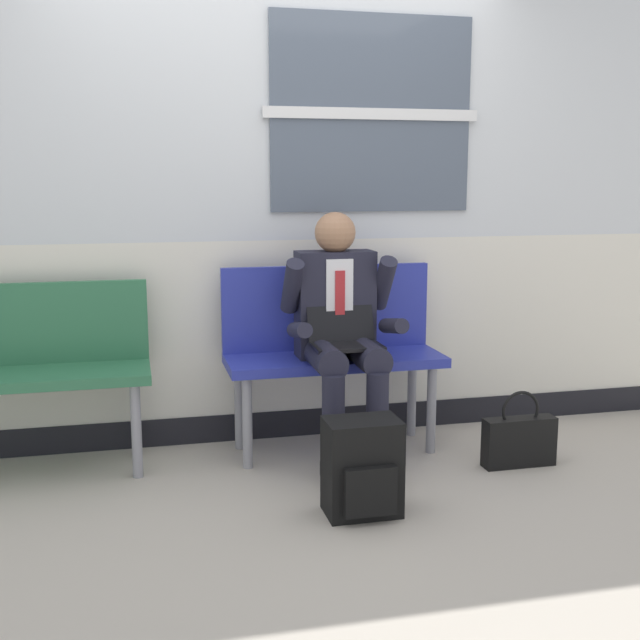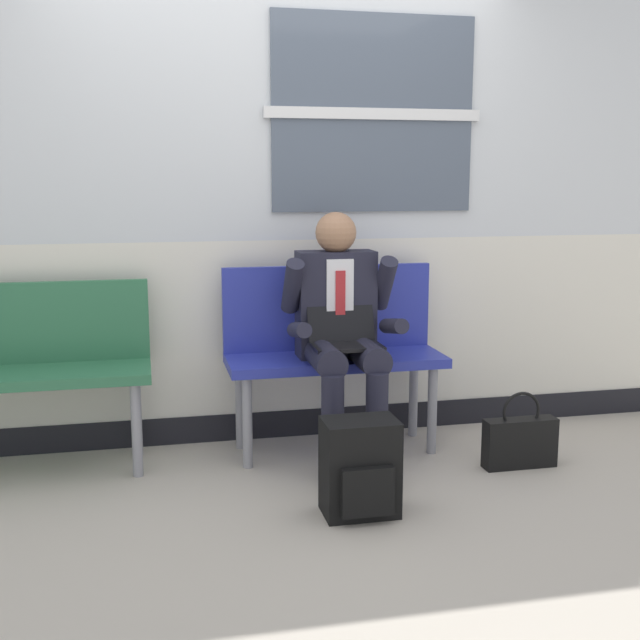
{
  "view_description": "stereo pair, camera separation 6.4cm",
  "coord_description": "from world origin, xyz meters",
  "px_view_note": "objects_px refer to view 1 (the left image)",
  "views": [
    {
      "loc": [
        -0.77,
        -3.65,
        1.44
      ],
      "look_at": [
        0.13,
        0.1,
        0.75
      ],
      "focal_mm": 44.77,
      "sensor_mm": 36.0,
      "label": 1
    },
    {
      "loc": [
        -0.71,
        -3.67,
        1.44
      ],
      "look_at": [
        0.13,
        0.1,
        0.75
      ],
      "focal_mm": 44.77,
      "sensor_mm": 36.0,
      "label": 2
    }
  ],
  "objects_px": {
    "bench_with_person": "(331,342)",
    "handbag": "(519,440)",
    "backpack": "(363,468)",
    "bench_empty": "(2,361)",
    "person_seated": "(341,329)"
  },
  "relations": [
    {
      "from": "bench_empty",
      "to": "person_seated",
      "type": "height_order",
      "value": "person_seated"
    },
    {
      "from": "bench_with_person",
      "to": "person_seated",
      "type": "height_order",
      "value": "person_seated"
    },
    {
      "from": "bench_with_person",
      "to": "backpack",
      "type": "distance_m",
      "value": 0.97
    },
    {
      "from": "backpack",
      "to": "handbag",
      "type": "xyz_separation_m",
      "value": [
        0.94,
        0.38,
        -0.07
      ]
    },
    {
      "from": "bench_empty",
      "to": "person_seated",
      "type": "xyz_separation_m",
      "value": [
        1.65,
        -0.2,
        0.12
      ]
    },
    {
      "from": "bench_with_person",
      "to": "handbag",
      "type": "xyz_separation_m",
      "value": [
        0.85,
        -0.52,
        -0.44
      ]
    },
    {
      "from": "bench_empty",
      "to": "backpack",
      "type": "relative_size",
      "value": 3.31
    },
    {
      "from": "bench_with_person",
      "to": "bench_empty",
      "type": "distance_m",
      "value": 1.65
    },
    {
      "from": "bench_with_person",
      "to": "backpack",
      "type": "bearing_deg",
      "value": -95.6
    },
    {
      "from": "bench_with_person",
      "to": "handbag",
      "type": "distance_m",
      "value": 1.09
    },
    {
      "from": "bench_with_person",
      "to": "person_seated",
      "type": "relative_size",
      "value": 0.9
    },
    {
      "from": "backpack",
      "to": "handbag",
      "type": "bearing_deg",
      "value": 21.96
    },
    {
      "from": "bench_empty",
      "to": "handbag",
      "type": "xyz_separation_m",
      "value": [
        2.5,
        -0.51,
        -0.43
      ]
    },
    {
      "from": "bench_with_person",
      "to": "bench_empty",
      "type": "xyz_separation_m",
      "value": [
        -1.65,
        -0.0,
        -0.01
      ]
    },
    {
      "from": "bench_empty",
      "to": "bench_with_person",
      "type": "bearing_deg",
      "value": 0.12
    }
  ]
}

